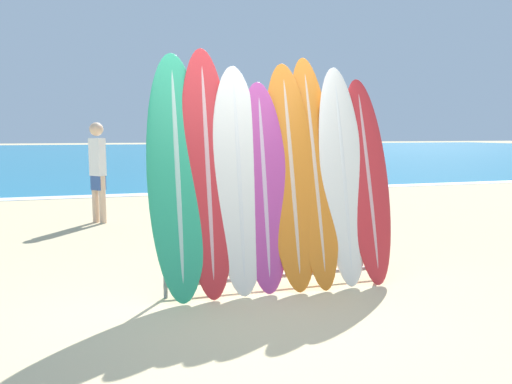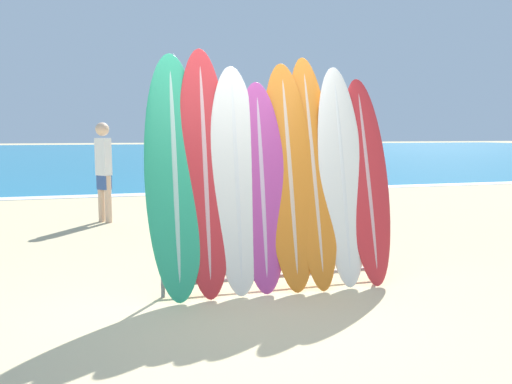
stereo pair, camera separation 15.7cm
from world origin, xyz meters
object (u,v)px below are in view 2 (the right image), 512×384
surfboard_slot_5 (313,170)px  surfboard_slot_7 (367,179)px  person_mid_beach (264,172)px  surfboard_slot_1 (205,171)px  surfboard_slot_4 (289,175)px  surfboard_slot_3 (262,186)px  person_near_water (104,168)px  surfboard_rack (277,242)px  surfboard_slot_0 (175,175)px  surfboard_slot_6 (342,175)px  surfboard_slot_2 (236,179)px

surfboard_slot_5 → surfboard_slot_7: surfboard_slot_5 is taller
surfboard_slot_5 → person_mid_beach: 4.32m
surfboard_slot_1 → surfboard_slot_4: (0.88, -0.00, -0.06)m
surfboard_slot_3 → surfboard_slot_7: (1.19, 0.02, 0.04)m
person_near_water → surfboard_slot_4: bearing=162.3°
surfboard_slot_3 → person_mid_beach: size_ratio=1.36×
surfboard_rack → surfboard_slot_1: bearing=176.3°
surfboard_slot_7 → person_near_water: (-2.84, 4.48, -0.13)m
surfboard_slot_0 → person_mid_beach: 4.79m
person_near_water → person_mid_beach: (2.94, -0.19, -0.12)m
surfboard_slot_0 → surfboard_slot_3: bearing=-2.9°
surfboard_slot_1 → surfboard_slot_6: size_ratio=1.06×
surfboard_slot_4 → surfboard_slot_0: bearing=179.8°
surfboard_slot_5 → person_near_water: surfboard_slot_5 is taller
surfboard_slot_1 → surfboard_slot_4: size_ratio=1.05×
surfboard_slot_3 → person_near_water: bearing=110.1°
surfboard_slot_1 → person_mid_beach: 4.67m
surfboard_slot_5 → surfboard_slot_7: 0.62m
surfboard_slot_2 → surfboard_slot_5: bearing=3.7°
surfboard_slot_2 → surfboard_slot_7: size_ratio=1.03×
surfboard_rack → surfboard_slot_1: size_ratio=0.97×
surfboard_slot_2 → surfboard_slot_6: (1.16, 0.02, 0.02)m
surfboard_slot_4 → surfboard_slot_7: 0.88m
surfboard_slot_5 → surfboard_slot_6: bearing=-7.0°
person_mid_beach → surfboard_slot_2: bearing=-169.1°
surfboard_slot_7 → person_near_water: surfboard_slot_7 is taller
surfboard_rack → person_near_water: (-1.81, 4.50, 0.49)m
surfboard_slot_2 → surfboard_slot_7: (1.45, 0.01, -0.04)m
surfboard_slot_4 → surfboard_slot_6: (0.59, -0.01, -0.01)m
surfboard_slot_4 → person_near_water: (-1.96, 4.46, -0.20)m
surfboard_slot_3 → surfboard_slot_6: size_ratio=0.92×
surfboard_slot_4 → person_near_water: bearing=113.7°
surfboard_slot_5 → surfboard_slot_7: (0.61, -0.04, -0.11)m
surfboard_rack → surfboard_slot_7: surfboard_slot_7 is taller
person_near_water → person_mid_beach: person_near_water is taller
surfboard_slot_1 → surfboard_slot_7: size_ratio=1.11×
surfboard_slot_3 → person_near_water: surfboard_slot_3 is taller
surfboard_slot_3 → person_mid_beach: 4.50m
surfboard_slot_0 → surfboard_slot_7: bearing=-0.6°
surfboard_rack → surfboard_slot_7: (1.03, 0.03, 0.62)m
surfboard_slot_0 → person_near_water: (-0.78, 4.46, -0.23)m
surfboard_slot_4 → surfboard_slot_1: bearing=179.7°
surfboard_slot_1 → person_near_water: size_ratio=1.37×
surfboard_slot_6 → person_near_water: 5.15m
surfboard_slot_5 → surfboard_slot_7: bearing=-4.1°
surfboard_slot_5 → person_mid_beach: size_ratio=1.55×
surfboard_slot_5 → surfboard_slot_0: bearing=-179.1°
person_near_water → surfboard_slot_5: bearing=165.3°
surfboard_slot_6 → surfboard_rack: bearing=-177.6°
person_near_water → surfboard_slot_2: bearing=155.8°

